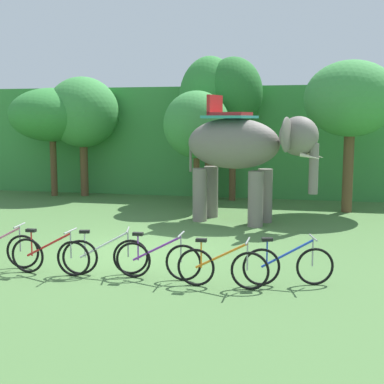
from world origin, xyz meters
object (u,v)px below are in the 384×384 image
object	(u,v)px
bike_white	(105,256)
bike_purple	(158,260)
bike_blue	(288,265)
elephant	(243,149)
bike_orange	(222,267)
tree_far_right	(83,113)
tree_left	(233,94)
tree_center_left	(351,100)
tree_right	(52,115)
tree_center_right	(197,125)
bike_red	(50,256)
tree_center	(210,100)

from	to	relation	value
bike_white	bike_purple	xyz separation A→B (m)	(1.11, -0.07, 0.00)
bike_purple	bike_blue	xyz separation A→B (m)	(2.46, 0.16, 0.00)
elephant	bike_orange	xyz separation A→B (m)	(0.43, -6.31, -1.82)
tree_far_right	bike_purple	xyz separation A→B (m)	(6.03, -10.24, -2.93)
tree_left	tree_center_left	size ratio (longest dim) A/B	1.08
tree_right	tree_center_right	distance (m)	6.42
tree_center_right	bike_red	xyz separation A→B (m)	(-1.15, -8.53, -2.48)
tree_left	bike_red	size ratio (longest dim) A/B	3.12
tree_right	tree_left	xyz separation A→B (m)	(7.18, 0.34, 0.78)
tree_center	tree_left	xyz separation A→B (m)	(0.90, -0.11, 0.23)
tree_center	tree_center_left	bearing A→B (deg)	-20.33
bike_purple	tree_center	bearing A→B (deg)	95.25
tree_center_right	bike_purple	distance (m)	8.79
tree_center_left	tree_center	bearing A→B (deg)	159.67
tree_center	tree_right	bearing A→B (deg)	-175.86
tree_left	bike_orange	distance (m)	11.27
tree_right	bike_purple	world-z (taller)	tree_right
tree_right	bike_white	bearing A→B (deg)	-58.29
tree_far_right	tree_left	xyz separation A→B (m)	(5.98, 0.08, 0.68)
tree_left	bike_purple	bearing A→B (deg)	-89.69
tree_center_left	bike_white	distance (m)	10.48
bike_purple	bike_blue	world-z (taller)	same
bike_red	bike_purple	bearing A→B (deg)	4.13
tree_right	elephant	world-z (taller)	tree_right
tree_left	bike_white	size ratio (longest dim) A/B	3.20
tree_left	bike_orange	world-z (taller)	tree_left
tree_center_right	bike_purple	world-z (taller)	tree_center_right
tree_center_left	bike_blue	world-z (taller)	tree_center_left
tree_center_left	bike_white	bearing A→B (deg)	-121.09
elephant	tree_left	bearing A→B (deg)	102.23
elephant	bike_purple	world-z (taller)	elephant
tree_center	bike_white	distance (m)	10.91
tree_center_left	elephant	world-z (taller)	tree_center_left
bike_purple	bike_blue	bearing A→B (deg)	3.64
tree_center_right	elephant	xyz separation A→B (m)	(1.90, -2.33, -0.66)
bike_red	bike_purple	xyz separation A→B (m)	(2.18, 0.16, 0.00)
tree_center	elephant	size ratio (longest dim) A/B	1.27
elephant	bike_purple	bearing A→B (deg)	-98.20
tree_left	bike_white	bearing A→B (deg)	-95.85
tree_far_right	tree_center_right	world-z (taller)	tree_far_right
tree_center_right	bike_orange	size ratio (longest dim) A/B	2.36
elephant	bike_white	distance (m)	6.55
tree_center_right	bike_blue	size ratio (longest dim) A/B	2.41
tree_far_right	bike_red	xyz separation A→B (m)	(3.85, -10.40, -2.93)
tree_right	tree_center_left	bearing A→B (deg)	-7.06
tree_center_left	bike_orange	world-z (taller)	tree_center_left
tree_far_right	bike_white	bearing A→B (deg)	-64.15
tree_far_right	bike_white	xyz separation A→B (m)	(4.93, -10.17, -2.93)
bike_white	tree_right	bearing A→B (deg)	121.71
tree_center	tree_left	size ratio (longest dim) A/B	1.01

